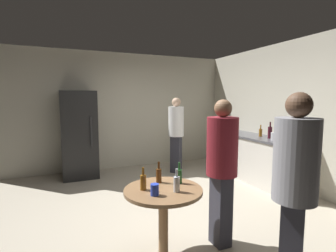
{
  "coord_description": "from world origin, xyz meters",
  "views": [
    {
      "loc": [
        -1.29,
        -3.3,
        1.65
      ],
      "look_at": [
        0.31,
        0.48,
        1.2
      ],
      "focal_mm": 26.96,
      "sensor_mm": 36.0,
      "label": 1
    }
  ],
  "objects_px": {
    "beer_bottle_on_counter": "(261,132)",
    "person_in_white_shirt": "(176,129)",
    "person_in_maroon_shirt": "(222,162)",
    "wine_bottle_on_counter": "(270,132)",
    "beer_bottle_clear": "(177,183)",
    "beer_bottle_amber": "(143,182)",
    "person_in_gray_shirt": "(295,181)",
    "refrigerator": "(79,134)",
    "beer_bottle_green": "(179,176)",
    "foreground_table": "(163,199)",
    "beer_bottle_brown": "(159,175)",
    "kettle": "(276,136)",
    "plastic_cup_blue": "(155,190)"
  },
  "relations": [
    {
      "from": "beer_bottle_on_counter",
      "to": "person_in_white_shirt",
      "type": "distance_m",
      "value": 1.75
    },
    {
      "from": "person_in_maroon_shirt",
      "to": "wine_bottle_on_counter",
      "type": "bearing_deg",
      "value": -147.24
    },
    {
      "from": "beer_bottle_clear",
      "to": "person_in_maroon_shirt",
      "type": "distance_m",
      "value": 0.61
    },
    {
      "from": "beer_bottle_amber",
      "to": "person_in_gray_shirt",
      "type": "relative_size",
      "value": 0.14
    },
    {
      "from": "refrigerator",
      "to": "person_in_gray_shirt",
      "type": "relative_size",
      "value": 1.06
    },
    {
      "from": "beer_bottle_green",
      "to": "person_in_gray_shirt",
      "type": "distance_m",
      "value": 1.14
    },
    {
      "from": "wine_bottle_on_counter",
      "to": "beer_bottle_green",
      "type": "bearing_deg",
      "value": -154.37
    },
    {
      "from": "beer_bottle_green",
      "to": "refrigerator",
      "type": "bearing_deg",
      "value": 104.63
    },
    {
      "from": "foreground_table",
      "to": "beer_bottle_brown",
      "type": "xyz_separation_m",
      "value": [
        0.03,
        0.2,
        0.19
      ]
    },
    {
      "from": "refrigerator",
      "to": "wine_bottle_on_counter",
      "type": "xyz_separation_m",
      "value": [
        3.25,
        -1.95,
        0.12
      ]
    },
    {
      "from": "kettle",
      "to": "beer_bottle_brown",
      "type": "height_order",
      "value": "kettle"
    },
    {
      "from": "beer_bottle_brown",
      "to": "person_in_gray_shirt",
      "type": "distance_m",
      "value": 1.34
    },
    {
      "from": "beer_bottle_amber",
      "to": "person_in_gray_shirt",
      "type": "xyz_separation_m",
      "value": [
        0.95,
        -0.96,
        0.17
      ]
    },
    {
      "from": "beer_bottle_amber",
      "to": "beer_bottle_brown",
      "type": "bearing_deg",
      "value": 33.75
    },
    {
      "from": "beer_bottle_clear",
      "to": "plastic_cup_blue",
      "type": "distance_m",
      "value": 0.23
    },
    {
      "from": "beer_bottle_on_counter",
      "to": "person_in_maroon_shirt",
      "type": "bearing_deg",
      "value": -142.15
    },
    {
      "from": "person_in_maroon_shirt",
      "to": "person_in_gray_shirt",
      "type": "height_order",
      "value": "person_in_gray_shirt"
    },
    {
      "from": "plastic_cup_blue",
      "to": "person_in_white_shirt",
      "type": "bearing_deg",
      "value": 61.56
    },
    {
      "from": "kettle",
      "to": "beer_bottle_on_counter",
      "type": "distance_m",
      "value": 0.47
    },
    {
      "from": "beer_bottle_clear",
      "to": "beer_bottle_green",
      "type": "bearing_deg",
      "value": 58.86
    },
    {
      "from": "beer_bottle_amber",
      "to": "person_in_maroon_shirt",
      "type": "bearing_deg",
      "value": -5.53
    },
    {
      "from": "refrigerator",
      "to": "beer_bottle_clear",
      "type": "distance_m",
      "value": 3.41
    },
    {
      "from": "plastic_cup_blue",
      "to": "person_in_gray_shirt",
      "type": "height_order",
      "value": "person_in_gray_shirt"
    },
    {
      "from": "beer_bottle_on_counter",
      "to": "person_in_gray_shirt",
      "type": "xyz_separation_m",
      "value": [
        -1.92,
        -2.42,
        0.01
      ]
    },
    {
      "from": "beer_bottle_on_counter",
      "to": "beer_bottle_green",
      "type": "xyz_separation_m",
      "value": [
        -2.46,
        -1.43,
        -0.17
      ]
    },
    {
      "from": "beer_bottle_green",
      "to": "person_in_maroon_shirt",
      "type": "distance_m",
      "value": 0.5
    },
    {
      "from": "beer_bottle_brown",
      "to": "person_in_white_shirt",
      "type": "height_order",
      "value": "person_in_white_shirt"
    },
    {
      "from": "foreground_table",
      "to": "beer_bottle_brown",
      "type": "bearing_deg",
      "value": 81.8
    },
    {
      "from": "wine_bottle_on_counter",
      "to": "person_in_gray_shirt",
      "type": "distance_m",
      "value": 2.88
    },
    {
      "from": "beer_bottle_on_counter",
      "to": "beer_bottle_brown",
      "type": "distance_m",
      "value": 2.96
    },
    {
      "from": "beer_bottle_green",
      "to": "plastic_cup_blue",
      "type": "distance_m",
      "value": 0.42
    },
    {
      "from": "refrigerator",
      "to": "beer_bottle_clear",
      "type": "bearing_deg",
      "value": -78.42
    },
    {
      "from": "beer_bottle_on_counter",
      "to": "plastic_cup_blue",
      "type": "bearing_deg",
      "value": -149.68
    },
    {
      "from": "beer_bottle_amber",
      "to": "wine_bottle_on_counter",
      "type": "bearing_deg",
      "value": 22.93
    },
    {
      "from": "refrigerator",
      "to": "beer_bottle_amber",
      "type": "bearing_deg",
      "value": -82.8
    },
    {
      "from": "foreground_table",
      "to": "beer_bottle_brown",
      "type": "relative_size",
      "value": 3.48
    },
    {
      "from": "foreground_table",
      "to": "beer_bottle_on_counter",
      "type": "bearing_deg",
      "value": 29.54
    },
    {
      "from": "beer_bottle_clear",
      "to": "plastic_cup_blue",
      "type": "relative_size",
      "value": 2.09
    },
    {
      "from": "refrigerator",
      "to": "plastic_cup_blue",
      "type": "distance_m",
      "value": 3.37
    },
    {
      "from": "beer_bottle_green",
      "to": "person_in_maroon_shirt",
      "type": "height_order",
      "value": "person_in_maroon_shirt"
    },
    {
      "from": "beer_bottle_on_counter",
      "to": "person_in_maroon_shirt",
      "type": "xyz_separation_m",
      "value": [
        -2.0,
        -1.55,
        -0.03
      ]
    },
    {
      "from": "beer_bottle_on_counter",
      "to": "beer_bottle_clear",
      "type": "distance_m",
      "value": 3.07
    },
    {
      "from": "beer_bottle_amber",
      "to": "beer_bottle_brown",
      "type": "relative_size",
      "value": 1.0
    },
    {
      "from": "beer_bottle_brown",
      "to": "beer_bottle_green",
      "type": "xyz_separation_m",
      "value": [
        0.19,
        -0.11,
        0.0
      ]
    },
    {
      "from": "beer_bottle_brown",
      "to": "refrigerator",
      "type": "bearing_deg",
      "value": 101.7
    },
    {
      "from": "foreground_table",
      "to": "wine_bottle_on_counter",
      "type": "bearing_deg",
      "value": 25.31
    },
    {
      "from": "refrigerator",
      "to": "beer_bottle_green",
      "type": "bearing_deg",
      "value": -75.37
    },
    {
      "from": "wine_bottle_on_counter",
      "to": "person_in_white_shirt",
      "type": "xyz_separation_m",
      "value": [
        -1.27,
        1.44,
        -0.05
      ]
    },
    {
      "from": "refrigerator",
      "to": "beer_bottle_brown",
      "type": "bearing_deg",
      "value": -78.3
    },
    {
      "from": "beer_bottle_green",
      "to": "person_in_white_shirt",
      "type": "bearing_deg",
      "value": 65.81
    }
  ]
}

